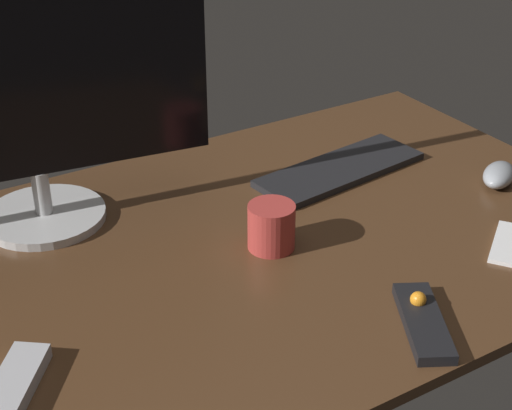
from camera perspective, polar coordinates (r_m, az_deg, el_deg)
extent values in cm
cube|color=#4C301C|center=(137.65, -1.02, -3.37)|extent=(140.00, 84.00, 2.00)
cylinder|color=silver|center=(149.55, -14.73, -0.75)|extent=(21.72, 21.72, 1.57)
cylinder|color=silver|center=(147.25, -14.97, 0.88)|extent=(3.12, 3.12, 8.13)
cube|color=black|center=(138.61, -16.11, 8.74)|extent=(62.05, 11.63, 35.04)
cube|color=black|center=(161.92, 5.97, 2.52)|extent=(36.93, 16.36, 1.40)
ellipsoid|color=#999EA5|center=(163.18, 16.85, 2.07)|extent=(11.77, 10.23, 3.96)
cube|color=black|center=(121.27, 11.78, -8.14)|extent=(13.38, 18.22, 1.72)
sphere|color=orange|center=(123.47, 11.43, -6.58)|extent=(2.47, 2.47, 2.47)
cube|color=#B7B7BC|center=(111.39, -17.12, -12.77)|extent=(15.46, 17.99, 2.23)
cylinder|color=#B23833|center=(135.17, 1.10, -1.54)|extent=(8.07, 8.07, 8.01)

